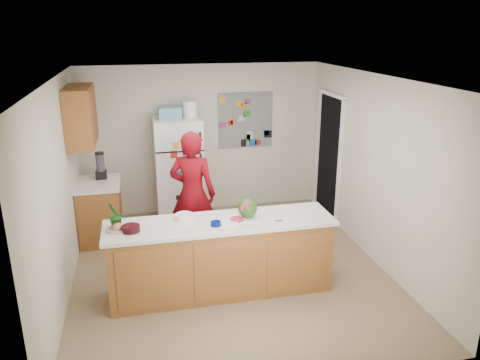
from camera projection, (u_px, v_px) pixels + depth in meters
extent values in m
cube|color=brown|center=(229.00, 270.00, 6.24)|extent=(4.00, 4.50, 0.02)
cube|color=beige|center=(202.00, 139.00, 7.93)|extent=(4.00, 0.02, 2.50)
cube|color=beige|center=(59.00, 192.00, 5.42)|extent=(0.02, 4.50, 2.50)
cube|color=beige|center=(375.00, 170.00, 6.26)|extent=(0.02, 4.50, 2.50)
cube|color=white|center=(228.00, 78.00, 5.44)|extent=(4.00, 4.50, 0.02)
cube|color=black|center=(329.00, 158.00, 7.67)|extent=(0.03, 0.85, 2.04)
cube|color=brown|center=(221.00, 258.00, 5.59)|extent=(2.60, 0.62, 0.88)
cube|color=silver|center=(220.00, 223.00, 5.45)|extent=(2.68, 0.70, 0.04)
cube|color=brown|center=(101.00, 212.00, 6.99)|extent=(0.60, 0.80, 0.86)
cube|color=silver|center=(98.00, 184.00, 6.85)|extent=(0.64, 0.84, 0.04)
cube|color=brown|center=(81.00, 116.00, 6.46)|extent=(0.35, 1.00, 0.80)
cube|color=silver|center=(179.00, 170.00, 7.61)|extent=(0.75, 0.70, 1.70)
cube|color=#5999B2|center=(170.00, 113.00, 7.30)|extent=(0.35, 0.28, 0.18)
cube|color=slate|center=(245.00, 120.00, 7.98)|extent=(0.95, 0.01, 0.95)
imported|color=maroon|center=(193.00, 194.00, 6.44)|extent=(0.76, 0.64, 1.77)
cylinder|color=black|center=(101.00, 166.00, 6.97)|extent=(0.12, 0.12, 0.38)
cube|color=silver|center=(243.00, 218.00, 5.51)|extent=(0.41, 0.34, 0.01)
sphere|color=#2C5B14|center=(248.00, 208.00, 5.50)|extent=(0.23, 0.23, 0.23)
cylinder|color=red|center=(236.00, 219.00, 5.44)|extent=(0.15, 0.15, 0.02)
cylinder|color=black|center=(131.00, 228.00, 5.16)|extent=(0.25, 0.25, 0.07)
cylinder|color=silver|center=(184.00, 216.00, 5.50)|extent=(0.26, 0.26, 0.06)
cylinder|color=#000B59|center=(216.00, 224.00, 5.32)|extent=(0.14, 0.14, 0.05)
cylinder|color=beige|center=(118.00, 229.00, 5.20)|extent=(0.28, 0.28, 0.02)
cube|color=white|center=(230.00, 223.00, 5.38)|extent=(0.21, 0.19, 0.02)
cube|color=gray|center=(279.00, 221.00, 5.44)|extent=(0.08, 0.04, 0.01)
imported|color=#15430C|center=(115.00, 215.00, 5.19)|extent=(0.19, 0.21, 0.34)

